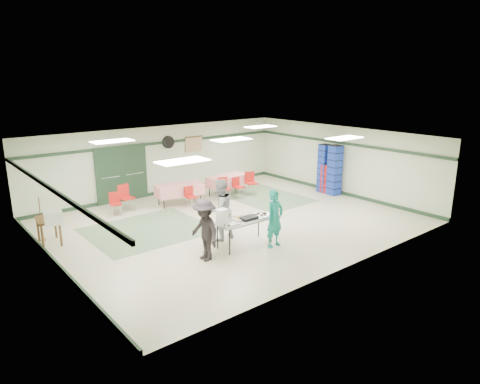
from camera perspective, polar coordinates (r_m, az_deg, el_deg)
floor at (r=13.96m, az=-1.10°, el=-3.94°), size 11.00×11.00×0.00m
ceiling at (r=13.32m, az=-1.16°, el=7.09°), size 11.00×11.00×0.00m
wall_back at (r=17.27m, az=-10.40°, el=4.19°), size 11.00×0.00×11.00m
wall_front at (r=10.54m, az=14.16°, el=-3.14°), size 11.00×0.00×11.00m
wall_left at (r=11.20m, az=-23.92°, el=-2.93°), size 0.00×9.00×9.00m
wall_right at (r=17.43m, az=13.29°, el=4.13°), size 0.00×9.00×9.00m
trim_back at (r=17.12m, az=-10.46°, el=6.47°), size 11.00×0.06×0.10m
baseboard_back at (r=17.53m, az=-10.15°, el=0.03°), size 11.00×0.06×0.12m
trim_left at (r=11.02m, az=-24.16°, el=0.56°), size 0.06×9.00×0.10m
baseboard_left at (r=11.64m, az=-23.09°, el=-8.95°), size 0.06×9.00×0.12m
trim_right at (r=17.29m, az=13.37°, el=6.40°), size 0.06×9.00×0.10m
baseboard_right at (r=17.69m, az=12.98°, el=0.02°), size 0.06×9.00×0.12m
green_patch_a at (r=13.50m, az=-12.18°, el=-4.96°), size 3.50×3.00×0.01m
green_patch_b at (r=16.78m, az=3.27°, el=-0.63°), size 2.50×3.50×0.01m
double_door_left at (r=16.36m, az=-16.99°, el=2.08°), size 0.90×0.06×2.10m
double_door_right at (r=16.72m, az=-14.00°, el=2.58°), size 0.90×0.06×2.10m
door_frame at (r=16.51m, az=-15.47°, el=2.32°), size 2.00×0.03×2.15m
wall_fan at (r=17.24m, az=-9.54°, el=6.57°), size 0.50×0.10×0.50m
scroll_banner at (r=17.89m, az=-6.16°, el=6.36°), size 0.80×0.02×0.60m
serving_table at (r=11.81m, az=0.66°, el=-3.91°), size 1.71×0.72×0.76m
sheet_tray_right at (r=12.10m, az=2.98°, el=-3.16°), size 0.62×0.47×0.02m
sheet_tray_mid at (r=11.84m, az=0.01°, el=-3.56°), size 0.58×0.45×0.02m
sheet_tray_left at (r=11.40m, az=-1.39°, el=-4.32°), size 0.53×0.41×0.02m
baking_pan at (r=11.81m, az=1.19°, el=-3.47°), size 0.48×0.31×0.08m
foam_box_stack at (r=11.28m, az=-2.38°, el=-3.40°), size 0.25×0.23×0.46m
volunteer_teal at (r=11.78m, az=4.66°, el=-3.55°), size 0.61×0.43×1.61m
volunteer_grey at (r=12.21m, az=-2.69°, el=-2.38°), size 0.92×0.74×1.79m
volunteer_dark at (r=10.91m, az=-4.75°, el=-5.07°), size 0.64×1.07×1.62m
dining_table_a at (r=17.00m, az=-1.75°, el=1.57°), size 1.72×0.88×0.77m
dining_table_b at (r=15.81m, az=-8.09°, el=0.36°), size 1.80×1.03×0.77m
chair_a at (r=16.63m, az=-0.34°, el=0.96°), size 0.40×0.40×0.79m
chair_b at (r=16.22m, az=-2.21°, el=0.76°), size 0.48×0.48×0.87m
chair_c at (r=17.04m, az=1.41°, el=1.53°), size 0.51×0.51×0.90m
chair_d at (r=15.41m, az=-6.67°, el=-0.35°), size 0.37×0.37×0.78m
chair_loose_a at (r=15.39m, az=-15.06°, el=-0.39°), size 0.50×0.50×0.94m
chair_loose_b at (r=15.05m, az=-16.30°, el=-1.21°), size 0.45×0.45×0.79m
crate_stack_blue_a at (r=17.23m, az=12.51°, el=2.85°), size 0.50×0.50×1.99m
crate_stack_red at (r=17.56m, az=11.44°, el=1.77°), size 0.42×0.42×1.17m
crate_stack_blue_b at (r=17.57m, az=11.10°, el=3.12°), size 0.41×0.41×1.96m
printer_table at (r=13.12m, az=-24.24°, el=-3.66°), size 0.67×0.95×0.74m
office_printer at (r=12.49m, az=-23.65°, el=-3.14°), size 0.52×0.48×0.36m
broom at (r=13.50m, az=-25.06°, el=-3.16°), size 0.04×0.21×1.26m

